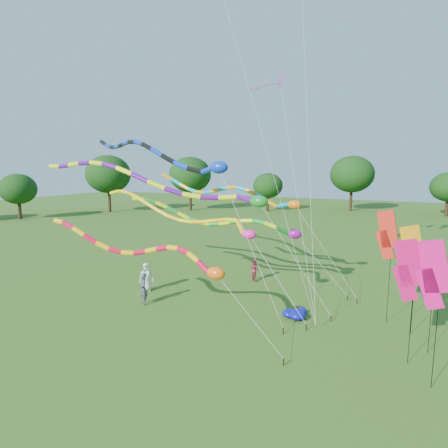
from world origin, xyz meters
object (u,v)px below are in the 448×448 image
at_px(tube_kite_orange, 188,215).
at_px(person_c, 255,270).
at_px(tube_kite_red, 155,254).
at_px(blue_nylon_heap, 300,313).
at_px(person_a, 146,277).
at_px(person_b, 143,289).

distance_m(tube_kite_orange, person_c, 6.84).
xyz_separation_m(tube_kite_red, blue_nylon_heap, (5.41, 4.96, -3.63)).
xyz_separation_m(person_a, person_b, (1.28, -1.94, 0.00)).
xyz_separation_m(blue_nylon_heap, person_a, (-9.69, -0.16, 0.68)).
bearing_deg(person_a, blue_nylon_heap, -35.09).
height_order(tube_kite_red, person_a, tube_kite_red).
distance_m(tube_kite_red, person_a, 7.07).
distance_m(person_a, person_b, 2.32).
relative_size(person_b, person_c, 1.18).
bearing_deg(person_c, blue_nylon_heap, 177.13).
xyz_separation_m(tube_kite_red, person_a, (-4.27, 4.79, -2.95)).
height_order(blue_nylon_heap, person_b, person_b).
xyz_separation_m(person_a, person_c, (5.29, 5.02, -0.14)).
bearing_deg(tube_kite_orange, blue_nylon_heap, 11.67).
relative_size(tube_kite_orange, person_b, 7.69).
xyz_separation_m(tube_kite_red, person_c, (1.02, 9.81, -3.09)).
distance_m(tube_kite_red, person_b, 5.08).
height_order(person_b, person_c, person_b).
relative_size(tube_kite_orange, person_c, 9.09).
distance_m(tube_kite_orange, person_a, 5.05).
xyz_separation_m(blue_nylon_heap, person_b, (-8.41, -2.10, 0.68)).
relative_size(tube_kite_red, person_a, 6.37).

